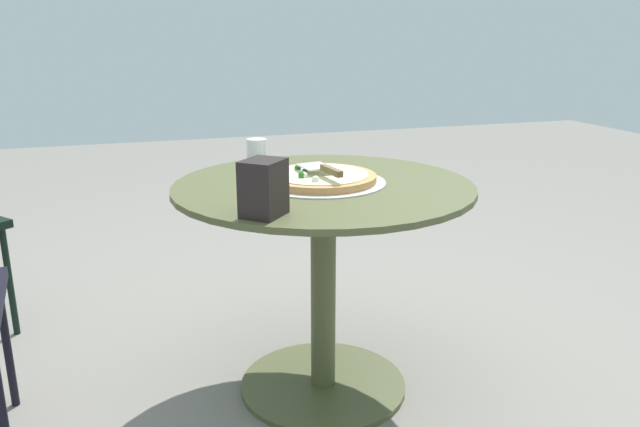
{
  "coord_description": "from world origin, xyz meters",
  "views": [
    {
      "loc": [
        1.72,
        -0.57,
        1.12
      ],
      "look_at": [
        -0.01,
        -0.01,
        0.59
      ],
      "focal_mm": 35.28,
      "sensor_mm": 36.0,
      "label": 1
    }
  ],
  "objects_px": {
    "patio_table": "(323,250)",
    "pizza_on_tray": "(320,178)",
    "drinking_cup": "(257,152)",
    "napkin_dispenser": "(263,188)",
    "pizza_server": "(323,169)"
  },
  "relations": [
    {
      "from": "drinking_cup",
      "to": "napkin_dispenser",
      "type": "xyz_separation_m",
      "value": [
        0.58,
        -0.11,
        0.02
      ]
    },
    {
      "from": "drinking_cup",
      "to": "patio_table",
      "type": "bearing_deg",
      "value": 23.58
    },
    {
      "from": "pizza_on_tray",
      "to": "napkin_dispenser",
      "type": "height_order",
      "value": "napkin_dispenser"
    },
    {
      "from": "pizza_server",
      "to": "napkin_dispenser",
      "type": "bearing_deg",
      "value": -43.17
    },
    {
      "from": "pizza_on_tray",
      "to": "drinking_cup",
      "type": "height_order",
      "value": "drinking_cup"
    },
    {
      "from": "pizza_server",
      "to": "napkin_dispenser",
      "type": "height_order",
      "value": "napkin_dispenser"
    },
    {
      "from": "drinking_cup",
      "to": "napkin_dispenser",
      "type": "relative_size",
      "value": 0.65
    },
    {
      "from": "patio_table",
      "to": "napkin_dispenser",
      "type": "bearing_deg",
      "value": -41.56
    },
    {
      "from": "patio_table",
      "to": "pizza_on_tray",
      "type": "xyz_separation_m",
      "value": [
        -0.01,
        -0.01,
        0.22
      ]
    },
    {
      "from": "pizza_on_tray",
      "to": "pizza_server",
      "type": "height_order",
      "value": "pizza_server"
    },
    {
      "from": "patio_table",
      "to": "pizza_on_tray",
      "type": "bearing_deg",
      "value": -152.3
    },
    {
      "from": "napkin_dispenser",
      "to": "pizza_on_tray",
      "type": "bearing_deg",
      "value": 2.82
    },
    {
      "from": "pizza_server",
      "to": "drinking_cup",
      "type": "bearing_deg",
      "value": -159.4
    },
    {
      "from": "drinking_cup",
      "to": "napkin_dispenser",
      "type": "height_order",
      "value": "napkin_dispenser"
    },
    {
      "from": "patio_table",
      "to": "napkin_dispenser",
      "type": "distance_m",
      "value": 0.46
    }
  ]
}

